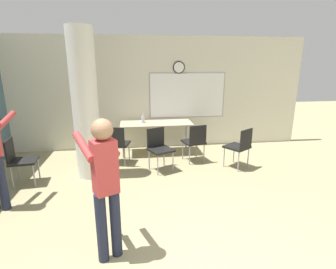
# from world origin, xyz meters

# --- Properties ---
(wall_back) EXTENTS (8.00, 0.15, 2.80)m
(wall_back) POSITION_xyz_m (0.02, 5.06, 1.40)
(wall_back) COLOR beige
(wall_back) RESTS_ON ground_plane
(support_pillar) EXTENTS (0.48, 0.48, 2.80)m
(support_pillar) POSITION_xyz_m (-1.32, 3.36, 1.40)
(support_pillar) COLOR silver
(support_pillar) RESTS_ON ground_plane
(folding_table) EXTENTS (1.73, 0.69, 0.76)m
(folding_table) POSITION_xyz_m (0.10, 4.52, 0.71)
(folding_table) COLOR tan
(folding_table) RESTS_ON ground_plane
(bottle_on_table) EXTENTS (0.08, 0.08, 0.23)m
(bottle_on_table) POSITION_xyz_m (-0.22, 4.58, 0.85)
(bottle_on_table) COLOR silver
(bottle_on_table) RESTS_ON folding_table
(chair_table_front) EXTENTS (0.58, 0.58, 0.87)m
(chair_table_front) POSITION_xyz_m (0.06, 3.47, 0.51)
(chair_table_front) COLOR black
(chair_table_front) RESTS_ON ground_plane
(chair_table_left) EXTENTS (0.54, 0.54, 0.87)m
(chair_table_left) POSITION_xyz_m (-0.81, 3.86, 0.51)
(chair_table_left) COLOR black
(chair_table_left) RESTS_ON ground_plane
(chair_mid_room) EXTENTS (0.61, 0.61, 0.87)m
(chair_mid_room) POSITION_xyz_m (1.74, 3.32, 0.51)
(chair_mid_room) COLOR black
(chair_mid_room) RESTS_ON ground_plane
(chair_by_left_wall) EXTENTS (0.48, 0.48, 0.87)m
(chair_by_left_wall) POSITION_xyz_m (-2.52, 3.12, 0.51)
(chair_by_left_wall) COLOR black
(chair_by_left_wall) RESTS_ON ground_plane
(chair_table_right) EXTENTS (0.53, 0.53, 0.87)m
(chair_table_right) POSITION_xyz_m (0.89, 3.79, 0.51)
(chair_table_right) COLOR black
(chair_table_right) RESTS_ON ground_plane
(person_playing_front) EXTENTS (0.55, 0.66, 1.64)m
(person_playing_front) POSITION_xyz_m (-0.77, 1.00, 0.97)
(person_playing_front) COLOR #1E2338
(person_playing_front) RESTS_ON ground_plane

